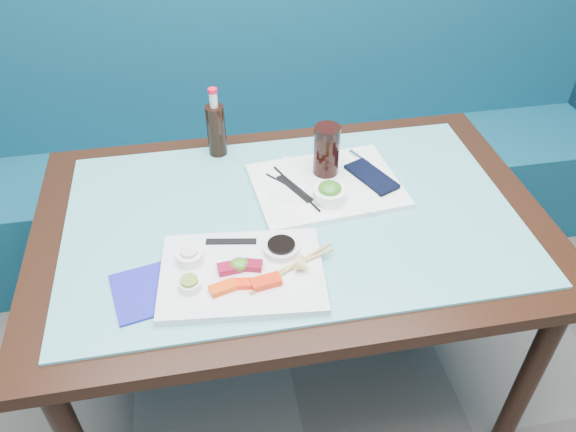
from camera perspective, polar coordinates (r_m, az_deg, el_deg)
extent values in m
cube|color=#0D4358|center=(2.46, -2.97, 1.99)|extent=(3.00, 0.55, 0.45)
cube|color=#0D4358|center=(2.40, -4.12, 14.20)|extent=(3.00, 0.12, 0.95)
cube|color=black|center=(1.56, 0.41, -0.69)|extent=(1.40, 0.90, 0.04)
cylinder|color=black|center=(1.81, 23.19, -15.00)|extent=(0.06, 0.06, 0.71)
cylinder|color=black|center=(2.10, -18.49, -3.86)|extent=(0.06, 0.06, 0.71)
cylinder|color=black|center=(2.23, 14.39, 0.06)|extent=(0.06, 0.06, 0.71)
cube|color=#59ABB2|center=(1.54, 0.41, -0.01)|extent=(1.22, 0.76, 0.01)
cube|color=white|center=(1.37, -4.68, -5.83)|extent=(0.42, 0.32, 0.02)
cube|color=#F44309|center=(1.31, -6.62, -7.26)|extent=(0.07, 0.05, 0.02)
cube|color=#FF290A|center=(1.32, -4.46, -6.87)|extent=(0.06, 0.03, 0.01)
cube|color=red|center=(1.32, -2.27, -6.70)|extent=(0.08, 0.05, 0.02)
cube|color=maroon|center=(1.36, -6.01, -5.29)|extent=(0.06, 0.04, 0.02)
cube|color=maroon|center=(1.36, -3.70, -5.02)|extent=(0.06, 0.04, 0.02)
ellipsoid|color=#3C7C1C|center=(1.36, -4.99, -4.90)|extent=(0.05, 0.05, 0.02)
cylinder|color=white|center=(1.33, -9.95, -6.91)|extent=(0.06, 0.06, 0.02)
cylinder|color=olive|center=(1.32, -10.02, -6.47)|extent=(0.05, 0.05, 0.01)
cylinder|color=white|center=(1.39, -9.93, -4.12)|extent=(0.08, 0.08, 0.03)
cylinder|color=beige|center=(1.38, -10.02, -3.59)|extent=(0.05, 0.05, 0.01)
cylinder|color=silver|center=(1.40, -0.68, -3.29)|extent=(0.11, 0.11, 0.02)
cylinder|color=black|center=(1.39, -0.69, -2.93)|extent=(0.08, 0.08, 0.01)
cone|color=#E3C56B|center=(1.34, 1.60, -5.06)|extent=(0.05, 0.05, 0.04)
cube|color=black|center=(1.43, -5.80, -2.59)|extent=(0.13, 0.04, 0.00)
cylinder|color=tan|center=(1.35, 0.00, -5.28)|extent=(0.24, 0.09, 0.01)
cylinder|color=tan|center=(1.36, 0.42, -5.22)|extent=(0.23, 0.14, 0.01)
cube|color=white|center=(1.63, 3.90, 3.10)|extent=(0.44, 0.35, 0.02)
cube|color=white|center=(1.63, 3.92, 3.35)|extent=(0.36, 0.31, 0.00)
cylinder|color=white|center=(1.56, 4.22, 2.18)|extent=(0.12, 0.12, 0.04)
ellipsoid|color=#30771B|center=(1.54, 4.26, 2.84)|extent=(0.08, 0.08, 0.03)
cylinder|color=black|center=(1.63, 3.93, 6.68)|extent=(0.09, 0.09, 0.15)
cube|color=black|center=(1.66, 8.48, 3.98)|extent=(0.13, 0.18, 0.01)
cylinder|color=white|center=(1.74, 7.28, 5.95)|extent=(0.05, 0.08, 0.01)
cylinder|color=black|center=(1.60, 0.55, 2.81)|extent=(0.13, 0.17, 0.01)
cylinder|color=black|center=(1.60, 0.83, 2.86)|extent=(0.09, 0.23, 0.01)
cube|color=black|center=(1.60, 0.69, 2.81)|extent=(0.09, 0.15, 0.00)
cylinder|color=black|center=(1.75, -7.29, 8.61)|extent=(0.06, 0.06, 0.16)
cylinder|color=silver|center=(1.70, -7.59, 11.64)|extent=(0.03, 0.03, 0.05)
cylinder|color=red|center=(1.68, -7.68, 12.52)|extent=(0.03, 0.03, 0.01)
cube|color=#1B1D97|center=(1.37, -13.88, -7.36)|extent=(0.20, 0.20, 0.01)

